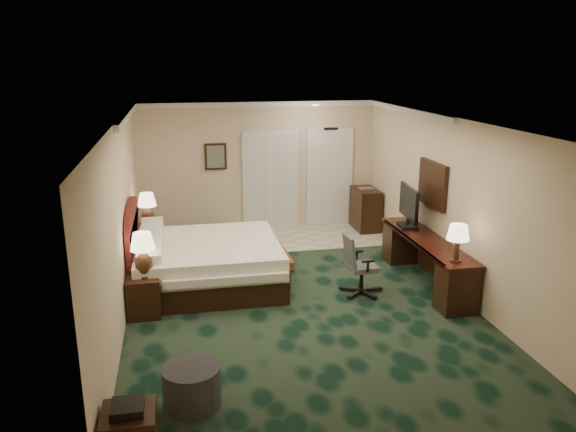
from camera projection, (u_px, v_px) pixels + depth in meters
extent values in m
cube|color=black|center=(295.00, 297.00, 8.69)|extent=(5.00, 7.50, 0.00)
cube|color=white|center=(296.00, 121.00, 7.96)|extent=(5.00, 7.50, 0.00)
cube|color=beige|center=(259.00, 167.00, 11.87)|extent=(5.00, 0.00, 2.70)
cube|color=beige|center=(386.00, 328.00, 4.79)|extent=(5.00, 0.00, 2.70)
cube|color=beige|center=(121.00, 222.00, 7.86)|extent=(0.00, 7.50, 2.70)
cube|color=beige|center=(451.00, 205.00, 8.80)|extent=(0.00, 7.50, 2.70)
cube|color=#BEB39E|center=(308.00, 236.00, 11.60)|extent=(3.20, 1.70, 0.01)
cube|color=white|center=(329.00, 178.00, 12.21)|extent=(1.02, 0.06, 2.18)
cube|color=silver|center=(271.00, 180.00, 11.96)|extent=(1.20, 0.06, 2.10)
cube|color=#4D655D|center=(216.00, 157.00, 11.59)|extent=(0.45, 0.06, 0.55)
cube|color=white|center=(433.00, 184.00, 9.30)|extent=(0.05, 0.95, 0.75)
cube|color=white|center=(209.00, 263.00, 9.08)|extent=(2.27, 2.10, 0.72)
cube|color=black|center=(144.00, 295.00, 8.03)|extent=(0.46, 0.53, 0.58)
cube|color=black|center=(151.00, 241.00, 10.37)|extent=(0.47, 0.54, 0.59)
cube|color=maroon|center=(270.00, 263.00, 9.45)|extent=(0.53, 1.44, 0.48)
cylinder|color=#2B2C2D|center=(192.00, 386.00, 5.94)|extent=(0.75, 0.75, 0.44)
cube|color=black|center=(425.00, 261.00, 9.12)|extent=(0.57, 2.63, 0.76)
cube|color=black|center=(409.00, 207.00, 9.56)|extent=(0.18, 0.92, 0.71)
cube|color=black|center=(365.00, 209.00, 12.01)|extent=(0.46, 0.84, 0.88)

